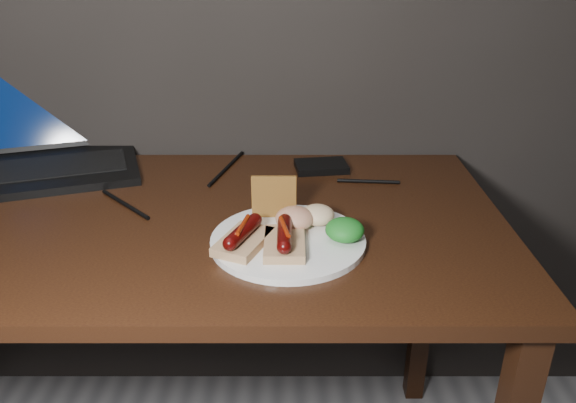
{
  "coord_description": "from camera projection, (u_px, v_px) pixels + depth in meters",
  "views": [
    {
      "loc": [
        0.27,
        0.38,
        1.25
      ],
      "look_at": [
        0.27,
        1.3,
        0.82
      ],
      "focal_mm": 35.0,
      "sensor_mm": 36.0,
      "label": 1
    }
  ],
  "objects": [
    {
      "name": "coleslaw_mound",
      "position": [
        318.0,
        215.0,
        1.05
      ],
      "size": [
        0.06,
        0.06,
        0.04
      ],
      "primitive_type": "ellipsoid",
      "color": "#EFE9CE",
      "rests_on": "plate"
    },
    {
      "name": "crispbread",
      "position": [
        274.0,
        197.0,
        1.07
      ],
      "size": [
        0.08,
        0.01,
        0.08
      ],
      "primitive_type": "cube",
      "color": "#A86E2E",
      "rests_on": "plate"
    },
    {
      "name": "desk",
      "position": [
        156.0,
        255.0,
        1.15
      ],
      "size": [
        1.4,
        0.7,
        0.75
      ],
      "color": "#351E0D",
      "rests_on": "ground"
    },
    {
      "name": "bread_sausage_left",
      "position": [
        243.0,
        237.0,
        0.98
      ],
      "size": [
        0.11,
        0.13,
        0.04
      ],
      "color": "tan",
      "rests_on": "plate"
    },
    {
      "name": "plate",
      "position": [
        288.0,
        241.0,
        1.01
      ],
      "size": [
        0.29,
        0.29,
        0.01
      ],
      "primitive_type": "cylinder",
      "rotation": [
        0.0,
        0.0,
        -0.04
      ],
      "color": "white",
      "rests_on": "desk"
    },
    {
      "name": "hard_drive",
      "position": [
        321.0,
        166.0,
        1.34
      ],
      "size": [
        0.13,
        0.1,
        0.02
      ],
      "primitive_type": "cube",
      "rotation": [
        0.0,
        0.0,
        0.13
      ],
      "color": "black",
      "rests_on": "desk"
    },
    {
      "name": "salad_greens",
      "position": [
        345.0,
        230.0,
        1.0
      ],
      "size": [
        0.07,
        0.07,
        0.04
      ],
      "primitive_type": "ellipsoid",
      "color": "#13631A",
      "rests_on": "plate"
    },
    {
      "name": "laptop",
      "position": [
        58.0,
        144.0,
        1.35
      ],
      "size": [
        0.44,
        0.44,
        0.25
      ],
      "color": "black",
      "rests_on": "desk"
    },
    {
      "name": "salsa_mound",
      "position": [
        295.0,
        218.0,
        1.04
      ],
      "size": [
        0.07,
        0.07,
        0.04
      ],
      "primitive_type": "ellipsoid",
      "color": "maroon",
      "rests_on": "plate"
    },
    {
      "name": "bread_sausage_center",
      "position": [
        284.0,
        239.0,
        0.97
      ],
      "size": [
        0.07,
        0.12,
        0.04
      ],
      "color": "tan",
      "rests_on": "plate"
    },
    {
      "name": "desk_cables",
      "position": [
        151.0,
        183.0,
        1.25
      ],
      "size": [
        1.07,
        0.38,
        0.01
      ],
      "color": "black",
      "rests_on": "desk"
    }
  ]
}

